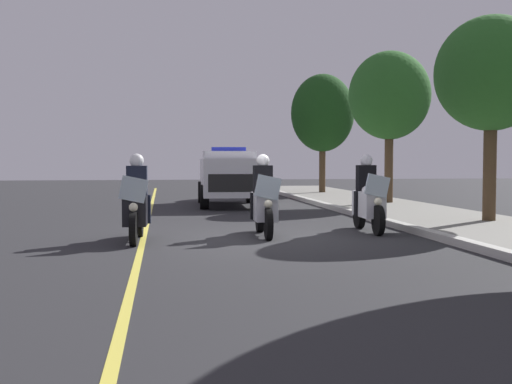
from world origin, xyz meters
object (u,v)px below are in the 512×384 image
object	(u,v)px
police_motorcycle_trailing	(368,200)
tree_mid_block	(491,74)
tree_far_back	(389,96)
police_suv	(229,175)
police_motorcycle_lead_left	(136,206)
police_motorcycle_lead_right	(264,203)
tree_behind_suv	(323,113)
cyclist_background	(262,179)

from	to	relation	value
police_motorcycle_trailing	tree_mid_block	distance (m)	4.73
tree_mid_block	tree_far_back	bearing A→B (deg)	-179.36
police_motorcycle_trailing	police_suv	xyz separation A→B (m)	(-8.65, -2.22, 0.37)
police_motorcycle_lead_left	police_motorcycle_lead_right	bearing A→B (deg)	101.68
police_motorcycle_lead_right	police_motorcycle_trailing	xyz separation A→B (m)	(-0.42, 2.41, 0.00)
police_motorcycle_lead_right	police_suv	distance (m)	9.07
tree_far_back	police_motorcycle_lead_left	bearing A→B (deg)	-43.00
tree_mid_block	police_motorcycle_lead_right	bearing A→B (deg)	-75.15
police_motorcycle_lead_right	tree_far_back	xyz separation A→B (m)	(-8.50, 5.82, 3.15)
tree_behind_suv	tree_far_back	bearing A→B (deg)	4.02
tree_far_back	tree_behind_suv	world-z (taller)	tree_behind_suv
police_motorcycle_lead_right	tree_behind_suv	distance (m)	17.11
police_motorcycle_lead_left	police_motorcycle_trailing	world-z (taller)	same
police_motorcycle_trailing	police_suv	size ratio (longest dim) A/B	0.43
tree_far_back	tree_mid_block	bearing A→B (deg)	0.64
police_motorcycle_trailing	tree_mid_block	world-z (taller)	tree_mid_block
police_suv	tree_mid_block	bearing A→B (deg)	37.25
police_motorcycle_lead_right	police_motorcycle_trailing	world-z (taller)	same
police_motorcycle_trailing	tree_behind_suv	bearing A→B (deg)	169.51
tree_mid_block	tree_behind_suv	size ratio (longest dim) A/B	0.92
police_motorcycle_lead_left	police_suv	xyz separation A→B (m)	(-9.61, 2.81, 0.37)
police_motorcycle_trailing	tree_far_back	size ratio (longest dim) A/B	0.40
police_motorcycle_lead_right	tree_mid_block	xyz separation A→B (m)	(-1.56, 5.90, 2.99)
police_suv	tree_far_back	xyz separation A→B (m)	(0.56, 5.63, 2.78)
tree_far_back	tree_behind_suv	size ratio (longest dim) A/B	0.97
tree_far_back	tree_behind_suv	distance (m)	7.49
police_motorcycle_trailing	cyclist_background	xyz separation A→B (m)	(-12.05, -0.52, 0.14)
police_motorcycle_trailing	tree_behind_suv	distance (m)	16.12
police_motorcycle_lead_right	tree_behind_suv	xyz separation A→B (m)	(-15.97, 5.29, 3.08)
police_motorcycle_trailing	police_suv	bearing A→B (deg)	-165.59
police_motorcycle_trailing	tree_mid_block	xyz separation A→B (m)	(-1.15, 3.48, 2.99)
police_suv	tree_far_back	bearing A→B (deg)	84.31
police_motorcycle_lead_left	tree_mid_block	size ratio (longest dim) A/B	0.43
police_motorcycle_lead_left	police_motorcycle_trailing	xyz separation A→B (m)	(-0.96, 5.03, 0.00)
tree_mid_block	tree_far_back	xyz separation A→B (m)	(-6.94, -0.08, 0.16)
police_suv	cyclist_background	distance (m)	3.81
police_suv	tree_far_back	world-z (taller)	tree_far_back
tree_far_back	police_motorcycle_lead_right	bearing A→B (deg)	-34.38
tree_behind_suv	tree_mid_block	bearing A→B (deg)	2.39
police_motorcycle_trailing	police_suv	world-z (taller)	police_suv
police_motorcycle_lead_left	cyclist_background	world-z (taller)	police_motorcycle_lead_left
police_motorcycle_trailing	tree_behind_suv	world-z (taller)	tree_behind_suv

